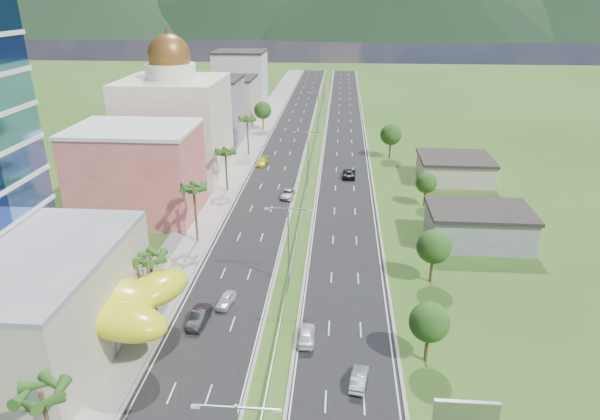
# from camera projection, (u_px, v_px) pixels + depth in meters

# --- Properties ---
(ground) EXTENTS (500.00, 500.00, 0.00)m
(ground) POSITION_uv_depth(u_px,v_px,m) (280.00, 326.00, 62.34)
(ground) COLOR #2D5119
(ground) RESTS_ON ground
(road_left) EXTENTS (11.00, 260.00, 0.04)m
(road_left) POSITION_uv_depth(u_px,v_px,m) (290.00, 135.00, 145.93)
(road_left) COLOR black
(road_left) RESTS_ON ground
(road_right) EXTENTS (11.00, 260.00, 0.04)m
(road_right) POSITION_uv_depth(u_px,v_px,m) (345.00, 136.00, 144.86)
(road_right) COLOR black
(road_right) RESTS_ON ground
(sidewalk_left) EXTENTS (7.00, 260.00, 0.12)m
(sidewalk_left) POSITION_uv_depth(u_px,v_px,m) (255.00, 134.00, 146.59)
(sidewalk_left) COLOR gray
(sidewalk_left) RESTS_ON ground
(median_guardrail) EXTENTS (0.10, 216.06, 0.76)m
(median_guardrail) POSITION_uv_depth(u_px,v_px,m) (314.00, 151.00, 128.54)
(median_guardrail) COLOR gray
(median_guardrail) RESTS_ON ground
(streetlight_median_b) EXTENTS (6.04, 0.25, 11.00)m
(streetlight_median_b) POSITION_uv_depth(u_px,v_px,m) (288.00, 238.00, 69.02)
(streetlight_median_b) COLOR gray
(streetlight_median_b) RESTS_ON ground
(streetlight_median_c) EXTENTS (6.04, 0.25, 11.00)m
(streetlight_median_c) POSITION_uv_depth(u_px,v_px,m) (308.00, 152.00, 105.93)
(streetlight_median_c) COLOR gray
(streetlight_median_c) RESTS_ON ground
(streetlight_median_d) EXTENTS (6.04, 0.25, 11.00)m
(streetlight_median_d) POSITION_uv_depth(u_px,v_px,m) (318.00, 107.00, 147.46)
(streetlight_median_d) COLOR gray
(streetlight_median_d) RESTS_ON ground
(streetlight_median_e) EXTENTS (6.04, 0.25, 11.00)m
(streetlight_median_e) POSITION_uv_depth(u_px,v_px,m) (324.00, 82.00, 188.99)
(streetlight_median_e) COLOR gray
(streetlight_median_e) RESTS_ON ground
(lime_canopy) EXTENTS (18.00, 15.00, 7.40)m
(lime_canopy) POSITION_uv_depth(u_px,v_px,m) (93.00, 301.00, 58.18)
(lime_canopy) COLOR #D0D614
(lime_canopy) RESTS_ON ground
(pink_shophouse) EXTENTS (20.00, 15.00, 15.00)m
(pink_shophouse) POSITION_uv_depth(u_px,v_px,m) (137.00, 173.00, 91.03)
(pink_shophouse) COLOR #C2554F
(pink_shophouse) RESTS_ON ground
(domed_building) EXTENTS (20.00, 20.00, 28.70)m
(domed_building) POSITION_uv_depth(u_px,v_px,m) (175.00, 121.00, 110.80)
(domed_building) COLOR beige
(domed_building) RESTS_ON ground
(midrise_grey) EXTENTS (16.00, 15.00, 16.00)m
(midrise_grey) POSITION_uv_depth(u_px,v_px,m) (209.00, 112.00, 135.07)
(midrise_grey) COLOR gray
(midrise_grey) RESTS_ON ground
(midrise_beige) EXTENTS (16.00, 15.00, 13.00)m
(midrise_beige) POSITION_uv_depth(u_px,v_px,m) (227.00, 102.00, 155.94)
(midrise_beige) COLOR #B6AB96
(midrise_beige) RESTS_ON ground
(midrise_white) EXTENTS (16.00, 15.00, 18.00)m
(midrise_white) POSITION_uv_depth(u_px,v_px,m) (241.00, 81.00, 176.22)
(midrise_white) COLOR silver
(midrise_white) RESTS_ON ground
(billboard) EXTENTS (5.20, 0.35, 6.20)m
(billboard) POSITION_uv_depth(u_px,v_px,m) (465.00, 419.00, 42.84)
(billboard) COLOR gray
(billboard) RESTS_ON ground
(shed_near) EXTENTS (15.00, 10.00, 5.00)m
(shed_near) POSITION_uv_depth(u_px,v_px,m) (478.00, 227.00, 82.47)
(shed_near) COLOR gray
(shed_near) RESTS_ON ground
(shed_far) EXTENTS (14.00, 12.00, 4.40)m
(shed_far) POSITION_uv_depth(u_px,v_px,m) (454.00, 170.00, 110.13)
(shed_far) COLOR #B6AB96
(shed_far) RESTS_ON ground
(palm_tree_a) EXTENTS (3.60, 3.60, 9.10)m
(palm_tree_a) POSITION_uv_depth(u_px,v_px,m) (41.00, 396.00, 40.11)
(palm_tree_a) COLOR #47301C
(palm_tree_a) RESTS_ON ground
(palm_tree_b) EXTENTS (3.60, 3.60, 8.10)m
(palm_tree_b) POSITION_uv_depth(u_px,v_px,m) (150.00, 260.00, 62.62)
(palm_tree_b) COLOR #47301C
(palm_tree_b) RESTS_ON ground
(palm_tree_c) EXTENTS (3.60, 3.60, 9.60)m
(palm_tree_c) POSITION_uv_depth(u_px,v_px,m) (194.00, 190.00, 80.53)
(palm_tree_c) COLOR #47301C
(palm_tree_c) RESTS_ON ground
(palm_tree_d) EXTENTS (3.60, 3.60, 8.60)m
(palm_tree_d) POSITION_uv_depth(u_px,v_px,m) (225.00, 154.00, 102.12)
(palm_tree_d) COLOR #47301C
(palm_tree_d) RESTS_ON ground
(palm_tree_e) EXTENTS (3.60, 3.60, 9.40)m
(palm_tree_e) POSITION_uv_depth(u_px,v_px,m) (247.00, 121.00, 124.90)
(palm_tree_e) COLOR #47301C
(palm_tree_e) RESTS_ON ground
(leafy_tree_lfar) EXTENTS (4.90, 4.90, 8.05)m
(leafy_tree_lfar) POSITION_uv_depth(u_px,v_px,m) (263.00, 110.00, 149.01)
(leafy_tree_lfar) COLOR #47301C
(leafy_tree_lfar) RESTS_ON ground
(leafy_tree_ra) EXTENTS (4.20, 4.20, 6.90)m
(leafy_tree_ra) POSITION_uv_depth(u_px,v_px,m) (429.00, 322.00, 54.78)
(leafy_tree_ra) COLOR #47301C
(leafy_tree_ra) RESTS_ON ground
(leafy_tree_rb) EXTENTS (4.55, 4.55, 7.47)m
(leafy_tree_rb) POSITION_uv_depth(u_px,v_px,m) (434.00, 247.00, 70.10)
(leafy_tree_rb) COLOR #47301C
(leafy_tree_rb) RESTS_ON ground
(leafy_tree_rc) EXTENTS (3.85, 3.85, 6.33)m
(leafy_tree_rc) POSITION_uv_depth(u_px,v_px,m) (426.00, 183.00, 96.03)
(leafy_tree_rc) COLOR #47301C
(leafy_tree_rc) RESTS_ON ground
(leafy_tree_rd) EXTENTS (4.90, 4.90, 8.05)m
(leafy_tree_rd) POSITION_uv_depth(u_px,v_px,m) (391.00, 135.00, 123.55)
(leafy_tree_rd) COLOR #47301C
(leafy_tree_rd) RESTS_ON ground
(mountain_ridge) EXTENTS (860.00, 140.00, 90.00)m
(mountain_ridge) POSITION_uv_depth(u_px,v_px,m) (404.00, 36.00, 473.35)
(mountain_ridge) COLOR black
(mountain_ridge) RESTS_ON ground
(car_white_near_left) EXTENTS (2.27, 4.22, 1.36)m
(car_white_near_left) POSITION_uv_depth(u_px,v_px,m) (226.00, 300.00, 66.27)
(car_white_near_left) COLOR silver
(car_white_near_left) RESTS_ON road_left
(car_dark_left) EXTENTS (2.16, 5.13, 1.65)m
(car_dark_left) POSITION_uv_depth(u_px,v_px,m) (199.00, 317.00, 62.64)
(car_dark_left) COLOR black
(car_dark_left) RESTS_ON road_left
(car_silver_mid_left) EXTENTS (2.60, 5.29, 1.44)m
(car_silver_mid_left) POSITION_uv_depth(u_px,v_px,m) (288.00, 193.00, 101.25)
(car_silver_mid_left) COLOR #AAABB2
(car_silver_mid_left) RESTS_ON road_left
(car_yellow_far_left) EXTENTS (2.54, 5.26, 1.48)m
(car_yellow_far_left) POSITION_uv_depth(u_px,v_px,m) (262.00, 162.00, 120.18)
(car_yellow_far_left) COLOR yellow
(car_yellow_far_left) RESTS_ON road_left
(car_white_near_right) EXTENTS (1.96, 4.69, 1.59)m
(car_white_near_right) POSITION_uv_depth(u_px,v_px,m) (306.00, 335.00, 59.44)
(car_white_near_right) COLOR silver
(car_white_near_right) RESTS_ON road_right
(car_silver_right) EXTENTS (2.11, 4.44, 1.41)m
(car_silver_right) POSITION_uv_depth(u_px,v_px,m) (359.00, 378.00, 52.84)
(car_silver_right) COLOR #93949A
(car_silver_right) RESTS_ON road_right
(car_dark_far_right) EXTENTS (2.92, 5.94, 1.62)m
(car_dark_far_right) POSITION_uv_depth(u_px,v_px,m) (349.00, 173.00, 112.27)
(car_dark_far_right) COLOR black
(car_dark_far_right) RESTS_ON road_right
(motorcycle) EXTENTS (0.76, 2.07, 1.30)m
(motorcycle) POSITION_uv_depth(u_px,v_px,m) (127.00, 412.00, 48.62)
(motorcycle) COLOR black
(motorcycle) RESTS_ON road_left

